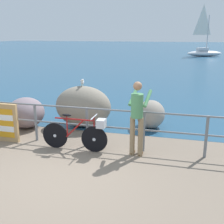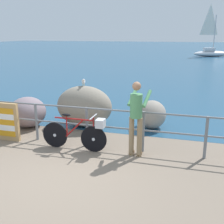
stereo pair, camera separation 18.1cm
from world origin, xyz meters
TOP-DOWN VIEW (x-y plane):
  - ground_plane at (0.00, 20.00)m, footprint 120.00×120.00m
  - sea_surface at (0.00, 47.72)m, footprint 120.00×90.00m
  - promenade_railing at (0.00, 1.66)m, footprint 8.80×0.07m
  - bicycle at (-0.07, 1.31)m, footprint 1.70×0.48m
  - person_at_railing at (1.33, 1.38)m, footprint 0.51×0.66m
  - folded_deckchair_stack at (-2.27, 1.41)m, footprint 0.84×0.10m
  - breakwater_boulder_main at (-0.64, 3.12)m, footprint 1.76×1.17m
  - breakwater_boulder_left at (-2.32, 2.59)m, footprint 1.12×1.18m
  - breakwater_boulder_right at (1.40, 3.50)m, footprint 0.87×1.00m
  - seagull at (-0.66, 3.17)m, footprint 0.22×0.33m
  - sailboat at (4.57, 32.55)m, footprint 4.58×2.67m

SIDE VIEW (x-z plane):
  - ground_plane at x=0.00m, z-range -0.10..0.00m
  - sea_surface at x=0.00m, z-range 0.00..0.01m
  - breakwater_boulder_right at x=1.40m, z-range 0.00..0.86m
  - bicycle at x=-0.07m, z-range 0.00..0.92m
  - breakwater_boulder_left at x=-2.32m, z-range 0.00..0.93m
  - folded_deckchair_stack at x=-2.27m, z-range 0.00..1.04m
  - breakwater_boulder_main at x=-0.64m, z-range 0.00..1.27m
  - promenade_railing at x=0.00m, z-range 0.13..1.15m
  - sailboat at x=4.57m, z-range -2.37..3.79m
  - person_at_railing at x=1.33m, z-range 0.10..1.88m
  - seagull at x=-0.66m, z-range 1.29..1.52m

